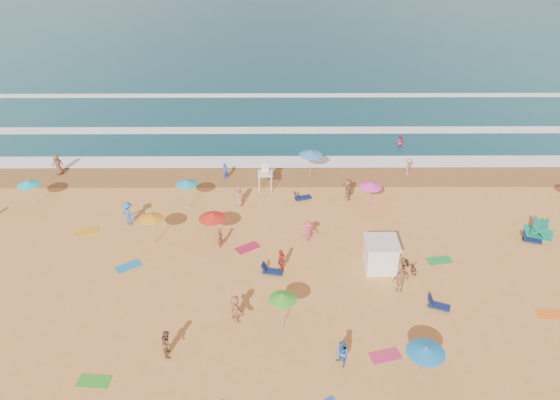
{
  "coord_description": "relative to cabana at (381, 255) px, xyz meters",
  "views": [
    {
      "loc": [
        0.14,
        -29.19,
        22.91
      ],
      "look_at": [
        0.31,
        6.0,
        1.5
      ],
      "focal_mm": 35.0,
      "sensor_mm": 36.0,
      "label": 1
    }
  ],
  "objects": [
    {
      "name": "beachgoers",
      "position": [
        -10.32,
        3.33,
        -0.14
      ],
      "size": [
        39.64,
        27.77,
        2.15
      ],
      "color": "tan",
      "rests_on": "ground"
    },
    {
      "name": "beach_umbrellas",
      "position": [
        -2.89,
        -0.28,
        1.11
      ],
      "size": [
        56.78,
        30.11,
        0.79
      ],
      "color": "orange",
      "rests_on": "ground"
    },
    {
      "name": "towels",
      "position": [
        -6.68,
        -3.24,
        -0.98
      ],
      "size": [
        53.86,
        21.17,
        0.03
      ],
      "color": "#AE152C",
      "rests_on": "ground"
    },
    {
      "name": "cabana_roof",
      "position": [
        0.0,
        0.0,
        1.06
      ],
      "size": [
        2.2,
        2.2,
        0.12
      ],
      "primitive_type": "cube",
      "color": "silver",
      "rests_on": "cabana"
    },
    {
      "name": "loungers",
      "position": [
        -4.68,
        -2.42,
        -0.83
      ],
      "size": [
        47.52,
        22.04,
        0.34
      ],
      "color": "#101654",
      "rests_on": "ground"
    },
    {
      "name": "lifeguard_stand",
      "position": [
        -7.84,
        10.4,
        0.05
      ],
      "size": [
        1.2,
        1.2,
        2.1
      ],
      "primitive_type": null,
      "color": "white",
      "rests_on": "ground"
    },
    {
      "name": "ground",
      "position": [
        -6.95,
        0.27,
        -1.0
      ],
      "size": [
        220.0,
        220.0,
        0.0
      ],
      "primitive_type": "plane",
      "color": "gold",
      "rests_on": "ground"
    },
    {
      "name": "surf_foam",
      "position": [
        -6.95,
        21.59,
        -0.9
      ],
      "size": [
        200.0,
        18.7,
        0.05
      ],
      "color": "white",
      "rests_on": "ground"
    },
    {
      "name": "ocean",
      "position": [
        -6.95,
        84.27,
        -1.0
      ],
      "size": [
        220.0,
        140.0,
        0.18
      ],
      "primitive_type": "cube",
      "color": "#0C4756",
      "rests_on": "ground"
    },
    {
      "name": "bicycle",
      "position": [
        1.9,
        -0.3,
        -0.57
      ],
      "size": [
        1.22,
        1.72,
        0.86
      ],
      "primitive_type": "imported",
      "rotation": [
        0.0,
        0.0,
        0.45
      ],
      "color": "black",
      "rests_on": "ground"
    },
    {
      "name": "cabana",
      "position": [
        0.0,
        0.0,
        0.0
      ],
      "size": [
        2.0,
        2.0,
        2.0
      ],
      "primitive_type": "cube",
      "color": "white",
      "rests_on": "ground"
    },
    {
      "name": "wet_sand",
      "position": [
        -6.95,
        12.77,
        -0.99
      ],
      "size": [
        220.0,
        220.0,
        0.0
      ],
      "primitive_type": "plane",
      "color": "olive",
      "rests_on": "ground"
    }
  ]
}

